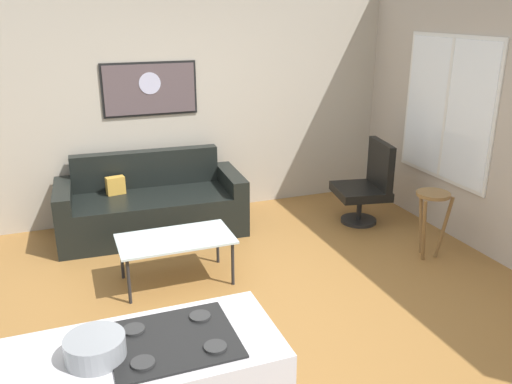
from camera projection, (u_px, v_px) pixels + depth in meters
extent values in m
cube|color=olive|center=(254.00, 307.00, 4.58)|extent=(6.40, 6.40, 0.04)
cube|color=#B1A695|center=(182.00, 100.00, 6.25)|extent=(6.40, 0.05, 2.80)
cube|color=#B2A697|center=(491.00, 118.00, 5.24)|extent=(0.05, 6.40, 2.80)
cube|color=black|center=(153.00, 214.00, 5.96)|extent=(1.71, 0.95, 0.46)
cube|color=black|center=(146.00, 168.00, 6.14)|extent=(1.68, 0.24, 0.42)
cube|color=black|center=(65.00, 216.00, 5.66)|extent=(0.22, 0.89, 0.64)
cube|color=black|center=(231.00, 198.00, 6.20)|extent=(0.22, 0.89, 0.64)
cube|color=gold|center=(116.00, 185.00, 5.89)|extent=(0.21, 0.13, 0.20)
cube|color=silver|center=(175.00, 239.00, 4.83)|extent=(1.04, 0.57, 0.02)
cylinder|color=#232326|center=(129.00, 281.00, 4.54)|extent=(0.03, 0.03, 0.42)
cylinder|color=#232326|center=(233.00, 264.00, 4.85)|extent=(0.03, 0.03, 0.42)
cylinder|color=#232326|center=(122.00, 258.00, 4.96)|extent=(0.03, 0.03, 0.42)
cylinder|color=#232326|center=(218.00, 243.00, 5.27)|extent=(0.03, 0.03, 0.42)
cylinder|color=black|center=(358.00, 220.00, 6.34)|extent=(0.42, 0.42, 0.04)
cylinder|color=black|center=(359.00, 205.00, 6.27)|extent=(0.06, 0.06, 0.36)
cube|color=black|center=(360.00, 191.00, 6.21)|extent=(0.68, 0.70, 0.10)
cube|color=black|center=(381.00, 164.00, 6.15)|extent=(0.19, 0.61, 0.54)
cylinder|color=brown|center=(433.00, 194.00, 5.24)|extent=(0.33, 0.33, 0.03)
cylinder|color=brown|center=(421.00, 222.00, 5.48)|extent=(0.04, 0.13, 0.66)
cylinder|color=brown|center=(424.00, 231.00, 5.25)|extent=(0.13, 0.10, 0.66)
cylinder|color=brown|center=(444.00, 228.00, 5.34)|extent=(0.13, 0.10, 0.66)
cube|color=black|center=(174.00, 340.00, 2.57)|extent=(0.60, 0.51, 0.01)
cylinder|color=#2D2D2D|center=(143.00, 363.00, 2.38)|extent=(0.11, 0.11, 0.01)
cylinder|color=#2D2D2D|center=(215.00, 347.00, 2.50)|extent=(0.11, 0.11, 0.01)
cylinder|color=#2D2D2D|center=(134.00, 329.00, 2.63)|extent=(0.11, 0.11, 0.01)
cylinder|color=#2D2D2D|center=(200.00, 316.00, 2.74)|extent=(0.11, 0.11, 0.01)
cylinder|color=gray|center=(96.00, 357.00, 2.44)|extent=(0.15, 0.15, 0.01)
cylinder|color=gray|center=(95.00, 348.00, 2.42)|extent=(0.28, 0.28, 0.11)
cube|color=black|center=(150.00, 89.00, 6.04)|extent=(1.08, 0.01, 0.61)
cube|color=#544547|center=(150.00, 89.00, 6.03)|extent=(1.03, 0.02, 0.56)
cylinder|color=silver|center=(150.00, 83.00, 6.00)|extent=(0.25, 0.01, 0.25)
cube|color=silver|center=(447.00, 109.00, 5.77)|extent=(0.02, 1.42, 1.58)
cube|color=white|center=(446.00, 109.00, 5.76)|extent=(0.01, 1.34, 1.50)
cube|color=silver|center=(446.00, 109.00, 5.76)|extent=(0.01, 0.04, 1.50)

